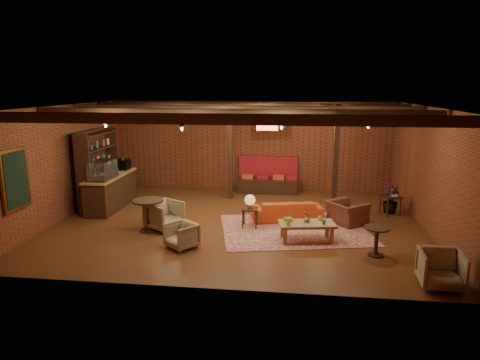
# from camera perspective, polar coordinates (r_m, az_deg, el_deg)

# --- Properties ---
(floor) EXTENTS (10.00, 10.00, 0.00)m
(floor) POSITION_cam_1_polar(r_m,az_deg,el_deg) (11.99, -0.28, -5.68)
(floor) COLOR #3E270F
(floor) RESTS_ON ground
(ceiling) EXTENTS (10.00, 8.00, 0.02)m
(ceiling) POSITION_cam_1_polar(r_m,az_deg,el_deg) (11.40, -0.30, 9.78)
(ceiling) COLOR black
(ceiling) RESTS_ON wall_back
(wall_back) EXTENTS (10.00, 0.02, 3.20)m
(wall_back) POSITION_cam_1_polar(r_m,az_deg,el_deg) (15.51, 1.60, 4.57)
(wall_back) COLOR brown
(wall_back) RESTS_ON ground
(wall_front) EXTENTS (10.00, 0.02, 3.20)m
(wall_front) POSITION_cam_1_polar(r_m,az_deg,el_deg) (7.74, -4.08, -3.59)
(wall_front) COLOR brown
(wall_front) RESTS_ON ground
(wall_left) EXTENTS (0.02, 8.00, 3.20)m
(wall_left) POSITION_cam_1_polar(r_m,az_deg,el_deg) (13.19, -22.40, 2.21)
(wall_left) COLOR brown
(wall_left) RESTS_ON ground
(wall_right) EXTENTS (0.02, 8.00, 3.20)m
(wall_right) POSITION_cam_1_polar(r_m,az_deg,el_deg) (12.03, 24.06, 1.15)
(wall_right) COLOR brown
(wall_right) RESTS_ON ground
(ceiling_beams) EXTENTS (9.80, 6.40, 0.22)m
(ceiling_beams) POSITION_cam_1_polar(r_m,az_deg,el_deg) (11.41, -0.30, 9.18)
(ceiling_beams) COLOR black
(ceiling_beams) RESTS_ON ceiling
(ceiling_pipe) EXTENTS (9.60, 0.12, 0.12)m
(ceiling_pipe) POSITION_cam_1_polar(r_m,az_deg,el_deg) (13.01, 0.61, 8.58)
(ceiling_pipe) COLOR black
(ceiling_pipe) RESTS_ON ceiling
(post_left) EXTENTS (0.16, 0.16, 3.20)m
(post_left) POSITION_cam_1_polar(r_m,az_deg,el_deg) (14.21, -1.35, 3.84)
(post_left) COLOR black
(post_left) RESTS_ON ground
(post_right) EXTENTS (0.16, 0.16, 3.20)m
(post_right) POSITION_cam_1_polar(r_m,az_deg,el_deg) (13.53, 12.68, 3.10)
(post_right) COLOR black
(post_right) RESTS_ON ground
(service_counter) EXTENTS (0.80, 2.50, 1.60)m
(service_counter) POSITION_cam_1_polar(r_m,az_deg,el_deg) (13.81, -16.86, -0.34)
(service_counter) COLOR black
(service_counter) RESTS_ON ground
(plant_counter) EXTENTS (0.35, 0.39, 0.30)m
(plant_counter) POSITION_cam_1_polar(r_m,az_deg,el_deg) (13.87, -16.26, 1.52)
(plant_counter) COLOR #337F33
(plant_counter) RESTS_ON service_counter
(shelving_hutch) EXTENTS (0.52, 2.00, 2.40)m
(shelving_hutch) POSITION_cam_1_polar(r_m,az_deg,el_deg) (13.98, -18.30, 1.40)
(shelving_hutch) COLOR black
(shelving_hutch) RESTS_ON ground
(chalkboard_menu) EXTENTS (0.08, 0.96, 1.46)m
(chalkboard_menu) POSITION_cam_1_polar(r_m,az_deg,el_deg) (11.24, -27.76, 0.06)
(chalkboard_menu) COLOR black
(chalkboard_menu) RESTS_ON wall_left
(banquette) EXTENTS (2.10, 0.70, 1.00)m
(banquette) POSITION_cam_1_polar(r_m,az_deg,el_deg) (15.22, 3.66, 0.18)
(banquette) COLOR maroon
(banquette) RESTS_ON ground
(service_sign) EXTENTS (0.86, 0.06, 0.30)m
(service_sign) POSITION_cam_1_polar(r_m,az_deg,el_deg) (14.49, 3.66, 6.97)
(service_sign) COLOR #F34818
(service_sign) RESTS_ON ceiling
(ceiling_spotlights) EXTENTS (6.40, 4.40, 0.28)m
(ceiling_spotlights) POSITION_cam_1_polar(r_m,az_deg,el_deg) (11.42, -0.30, 8.08)
(ceiling_spotlights) COLOR black
(ceiling_spotlights) RESTS_ON ceiling
(rug) EXTENTS (4.28, 3.61, 0.01)m
(rug) POSITION_cam_1_polar(r_m,az_deg,el_deg) (11.49, 7.24, -6.56)
(rug) COLOR maroon
(rug) RESTS_ON floor
(sofa) EXTENTS (2.07, 1.17, 0.57)m
(sofa) POSITION_cam_1_polar(r_m,az_deg,el_deg) (12.21, 6.26, -4.02)
(sofa) COLOR #C9481C
(sofa) RESTS_ON floor
(coffee_table) EXTENTS (1.44, 0.88, 0.71)m
(coffee_table) POSITION_cam_1_polar(r_m,az_deg,el_deg) (10.63, 8.82, -5.90)
(coffee_table) COLOR olive
(coffee_table) RESTS_ON floor
(side_table_lamp) EXTENTS (0.44, 0.44, 0.91)m
(side_table_lamp) POSITION_cam_1_polar(r_m,az_deg,el_deg) (11.41, 1.34, -3.02)
(side_table_lamp) COLOR black
(side_table_lamp) RESTS_ON floor
(round_table_left) EXTENTS (0.81, 0.81, 0.84)m
(round_table_left) POSITION_cam_1_polar(r_m,az_deg,el_deg) (11.41, -12.13, -3.92)
(round_table_left) COLOR black
(round_table_left) RESTS_ON floor
(armchair_a) EXTENTS (1.06, 1.08, 0.83)m
(armchair_a) POSITION_cam_1_polar(r_m,az_deg,el_deg) (11.51, -10.05, -4.49)
(armchair_a) COLOR #BDB392
(armchair_a) RESTS_ON floor
(armchair_b) EXTENTS (0.87, 0.87, 0.66)m
(armchair_b) POSITION_cam_1_polar(r_m,az_deg,el_deg) (10.19, -7.81, -7.19)
(armchair_b) COLOR #BDB392
(armchair_b) RESTS_ON floor
(armchair_right) EXTENTS (1.07, 1.15, 0.84)m
(armchair_right) POSITION_cam_1_polar(r_m,az_deg,el_deg) (12.12, 14.05, -3.78)
(armchair_right) COLOR brown
(armchair_right) RESTS_ON floor
(side_table_book) EXTENTS (0.66, 0.66, 0.60)m
(side_table_book) POSITION_cam_1_polar(r_m,az_deg,el_deg) (13.31, 19.45, -2.17)
(side_table_book) COLOR black
(side_table_book) RESTS_ON floor
(round_table_right) EXTENTS (0.57, 0.57, 0.67)m
(round_table_right) POSITION_cam_1_polar(r_m,az_deg,el_deg) (10.08, 17.75, -7.21)
(round_table_right) COLOR black
(round_table_right) RESTS_ON floor
(armchair_far) EXTENTS (0.81, 0.76, 0.78)m
(armchair_far) POSITION_cam_1_polar(r_m,az_deg,el_deg) (9.03, 25.24, -10.52)
(armchair_far) COLOR #BDB392
(armchair_far) RESTS_ON floor
(plant_tall) EXTENTS (1.61, 1.61, 2.46)m
(plant_tall) POSITION_cam_1_polar(r_m,az_deg,el_deg) (13.33, 19.67, 0.91)
(plant_tall) COLOR #4C7F4C
(plant_tall) RESTS_ON floor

